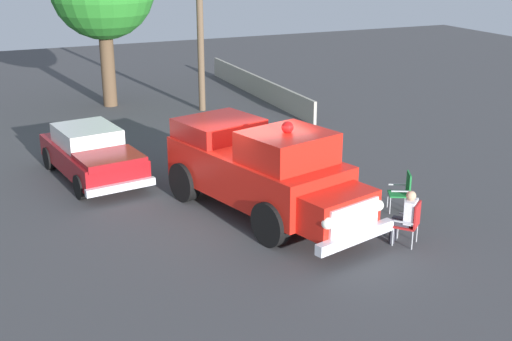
{
  "coord_description": "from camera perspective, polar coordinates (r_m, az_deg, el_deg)",
  "views": [
    {
      "loc": [
        -14.26,
        6.04,
        6.51
      ],
      "look_at": [
        0.07,
        -0.22,
        1.09
      ],
      "focal_mm": 46.74,
      "sensor_mm": 36.0,
      "label": 1
    }
  ],
  "objects": [
    {
      "name": "vintage_fire_truck",
      "position": [
        16.34,
        0.52,
        0.14
      ],
      "size": [
        6.31,
        3.73,
        2.59
      ],
      "color": "black",
      "rests_on": "ground"
    },
    {
      "name": "classic_hot_rod",
      "position": [
        19.58,
        -13.84,
        1.42
      ],
      "size": [
        4.59,
        2.49,
        1.46
      ],
      "color": "black",
      "rests_on": "ground"
    },
    {
      "name": "spectator_seated",
      "position": [
        15.27,
        12.71,
        -3.75
      ],
      "size": [
        0.65,
        0.63,
        1.29
      ],
      "color": "#383842",
      "rests_on": "ground"
    },
    {
      "name": "lawn_chair_near_truck",
      "position": [
        15.28,
        13.16,
        -4.21
      ],
      "size": [
        0.69,
        0.69,
        1.02
      ],
      "color": "#B7BABF",
      "rests_on": "ground"
    },
    {
      "name": "lawn_chair_by_car",
      "position": [
        17.14,
        12.5,
        -1.56
      ],
      "size": [
        0.66,
        0.66,
        1.02
      ],
      "color": "#B7BABF",
      "rests_on": "ground"
    },
    {
      "name": "traffic_cone",
      "position": [
        19.24,
        -3.16,
        0.28
      ],
      "size": [
        0.4,
        0.4,
        0.64
      ],
      "color": "orange",
      "rests_on": "ground"
    },
    {
      "name": "ground_plane",
      "position": [
        16.8,
        -0.61,
        -3.69
      ],
      "size": [
        60.0,
        60.0,
        0.0
      ],
      "primitive_type": "plane",
      "color": "#424244"
    },
    {
      "name": "background_fence",
      "position": [
        29.37,
        0.13,
        7.21
      ],
      "size": [
        10.6,
        0.12,
        0.9
      ],
      "color": "#A8A393",
      "rests_on": "ground"
    },
    {
      "name": "utility_pole",
      "position": [
        26.48,
        -4.83,
        13.32
      ],
      "size": [
        1.26,
        1.31,
        7.44
      ],
      "color": "brown",
      "rests_on": "ground"
    }
  ]
}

